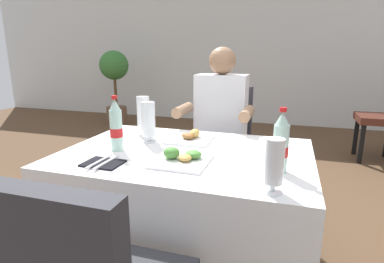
% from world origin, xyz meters
% --- Properties ---
extents(back_wall, '(11.00, 0.12, 2.77)m').
position_xyz_m(back_wall, '(0.00, 4.10, 1.38)').
color(back_wall, silver).
rests_on(back_wall, ground).
extents(main_dining_table, '(1.22, 0.86, 0.74)m').
position_xyz_m(main_dining_table, '(0.07, -0.09, 0.57)').
color(main_dining_table, white).
rests_on(main_dining_table, ground).
extents(chair_far_diner_seat, '(0.44, 0.50, 0.97)m').
position_xyz_m(chair_far_diner_seat, '(0.07, 0.73, 0.55)').
color(chair_far_diner_seat, '#2D2D33').
rests_on(chair_far_diner_seat, ground).
extents(seated_diner_far, '(0.50, 0.46, 1.26)m').
position_xyz_m(seated_diner_far, '(0.08, 0.62, 0.71)').
color(seated_diner_far, '#282D42').
rests_on(seated_diner_far, ground).
extents(plate_near_camera, '(0.25, 0.25, 0.07)m').
position_xyz_m(plate_near_camera, '(0.10, -0.24, 0.76)').
color(plate_near_camera, white).
rests_on(plate_near_camera, main_dining_table).
extents(plate_far_diner, '(0.24, 0.24, 0.06)m').
position_xyz_m(plate_far_diner, '(0.03, 0.12, 0.75)').
color(plate_far_diner, white).
rests_on(plate_far_diner, main_dining_table).
extents(beer_glass_left, '(0.07, 0.07, 0.20)m').
position_xyz_m(beer_glass_left, '(0.51, -0.44, 0.84)').
color(beer_glass_left, white).
rests_on(beer_glass_left, main_dining_table).
extents(beer_glass_middle, '(0.07, 0.07, 0.24)m').
position_xyz_m(beer_glass_middle, '(-0.27, 0.13, 0.86)').
color(beer_glass_middle, white).
rests_on(beer_glass_middle, main_dining_table).
extents(beer_glass_right, '(0.07, 0.07, 0.23)m').
position_xyz_m(beer_glass_right, '(-0.18, 0.01, 0.85)').
color(beer_glass_right, white).
rests_on(beer_glass_right, main_dining_table).
extents(cola_bottle_primary, '(0.06, 0.06, 0.28)m').
position_xyz_m(cola_bottle_primary, '(-0.27, -0.17, 0.86)').
color(cola_bottle_primary, silver).
rests_on(cola_bottle_primary, main_dining_table).
extents(cola_bottle_secondary, '(0.06, 0.06, 0.27)m').
position_xyz_m(cola_bottle_secondary, '(0.53, -0.22, 0.86)').
color(cola_bottle_secondary, silver).
rests_on(cola_bottle_secondary, main_dining_table).
extents(napkin_cutlery_set, '(0.17, 0.19, 0.01)m').
position_xyz_m(napkin_cutlery_set, '(-0.22, -0.37, 0.74)').
color(napkin_cutlery_set, black).
rests_on(napkin_cutlery_set, main_dining_table).
extents(potted_plant_corner, '(0.50, 0.50, 1.26)m').
position_xyz_m(potted_plant_corner, '(-2.37, 3.29, 0.81)').
color(potted_plant_corner, brown).
rests_on(potted_plant_corner, ground).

